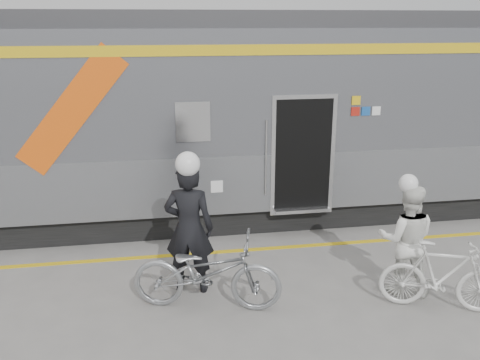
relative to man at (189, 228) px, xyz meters
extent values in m
plane|color=slate|center=(1.13, -0.94, -1.00)|extent=(90.00, 90.00, 0.00)
cube|color=black|center=(0.02, 3.26, -0.75)|extent=(24.00, 2.70, 0.50)
cube|color=#9EA0A5|center=(0.02, 3.26, 0.05)|extent=(24.00, 3.00, 1.10)
cube|color=slate|center=(0.02, 3.26, 1.70)|extent=(24.00, 3.00, 2.20)
cube|color=#38383A|center=(0.02, 3.26, 2.95)|extent=(24.00, 2.64, 0.30)
cube|color=gold|center=(0.02, 1.75, 2.45)|extent=(24.00, 0.02, 0.18)
cube|color=#E5540D|center=(-1.78, 1.75, 1.50)|extent=(1.96, 0.01, 2.19)
cube|color=black|center=(0.22, 1.75, 1.25)|extent=(0.55, 0.02, 0.65)
cube|color=black|center=(2.22, 1.96, 0.55)|extent=(1.05, 0.45, 2.10)
cube|color=silver|center=(2.22, 1.75, 0.55)|extent=(1.20, 0.02, 2.25)
cylinder|color=silver|center=(1.52, 1.73, 0.55)|extent=(0.04, 0.04, 1.40)
cube|color=silver|center=(2.22, 1.71, -0.48)|extent=(1.05, 0.25, 0.06)
cube|color=gold|center=(3.17, 1.75, 1.55)|extent=(0.16, 0.01, 0.16)
cube|color=#A51C12|center=(3.17, 1.75, 1.35)|extent=(0.16, 0.01, 0.16)
cube|color=#184F9C|center=(3.37, 1.75, 1.35)|extent=(0.16, 0.01, 0.16)
cube|color=silver|center=(3.57, 1.75, 1.35)|extent=(0.16, 0.01, 0.16)
cube|color=silver|center=(0.62, 1.75, 0.05)|extent=(0.22, 0.01, 0.22)
cube|color=gold|center=(1.13, 1.21, -1.00)|extent=(24.00, 0.12, 0.01)
imported|color=black|center=(0.00, 0.00, 0.00)|extent=(0.83, 0.65, 2.01)
imported|color=#94979A|center=(0.20, -0.55, -0.45)|extent=(2.22, 1.23, 1.11)
imported|color=white|center=(3.14, -0.57, -0.16)|extent=(1.00, 0.89, 1.70)
imported|color=silver|center=(3.44, -1.12, -0.49)|extent=(1.77, 1.06, 1.03)
sphere|color=white|center=(0.00, 0.00, 1.18)|extent=(0.35, 0.35, 0.35)
sphere|color=white|center=(3.14, -0.57, 0.83)|extent=(0.27, 0.27, 0.27)
camera|label=1|loc=(-0.38, -6.94, 2.92)|focal=38.00mm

